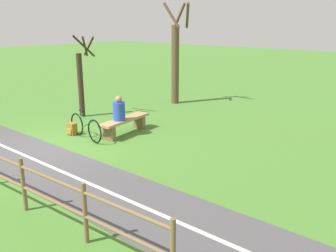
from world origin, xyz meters
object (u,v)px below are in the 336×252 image
bench (125,123)px  person_seated (119,110)px  tree_far_right (81,80)px  backpack (72,129)px  tree_mid_field (176,59)px  bicycle (86,127)px

bench → person_seated: size_ratio=2.65×
bench → tree_far_right: size_ratio=0.68×
backpack → tree_mid_field: bearing=-176.4°
bicycle → backpack: size_ratio=4.55×
person_seated → backpack: bearing=-61.7°
bench → backpack: 1.71m
person_seated → bicycle: (0.89, -0.58, -0.47)m
tree_far_right → tree_mid_field: bearing=163.1°
backpack → tree_mid_field: size_ratio=0.09×
backpack → person_seated: bearing=125.1°
bench → tree_far_right: bearing=-107.7°
bicycle → backpack: bicycle is taller
backpack → tree_far_right: tree_far_right is taller
bicycle → tree_mid_field: bearing=107.9°
bicycle → tree_mid_field: (-5.79, -1.06, 1.54)m
bench → backpack: (1.16, -1.24, -0.17)m
bench → tree_mid_field: tree_mid_field is taller
person_seated → backpack: person_seated is taller
bicycle → tree_far_right: 3.03m
bench → bicycle: size_ratio=1.18×
bicycle → tree_mid_field: 6.09m
bench → bicycle: 1.27m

